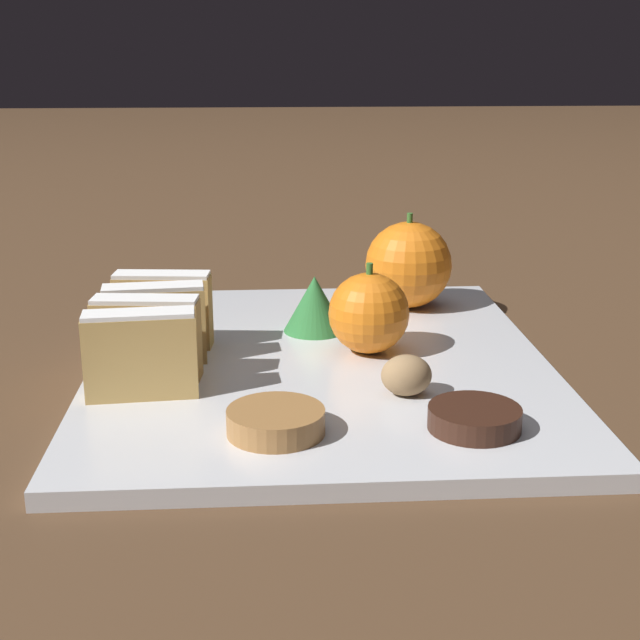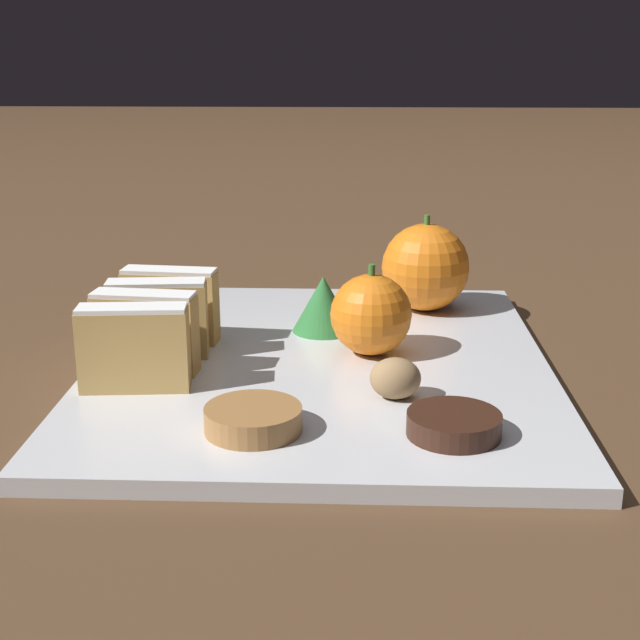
{
  "view_description": "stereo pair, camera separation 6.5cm",
  "coord_description": "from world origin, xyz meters",
  "px_view_note": "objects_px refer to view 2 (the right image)",
  "views": [
    {
      "loc": [
        -0.04,
        -0.62,
        0.24
      ],
      "look_at": [
        0.0,
        0.0,
        0.04
      ],
      "focal_mm": 50.0,
      "sensor_mm": 36.0,
      "label": 1
    },
    {
      "loc": [
        0.02,
        -0.62,
        0.24
      ],
      "look_at": [
        0.0,
        0.0,
        0.04
      ],
      "focal_mm": 50.0,
      "sensor_mm": 36.0,
      "label": 2
    }
  ],
  "objects_px": {
    "walnut": "(395,378)",
    "chocolate_cookie": "(454,424)",
    "orange_far": "(371,315)",
    "orange_near": "(425,267)"
  },
  "relations": [
    {
      "from": "orange_far",
      "to": "chocolate_cookie",
      "type": "height_order",
      "value": "orange_far"
    },
    {
      "from": "orange_far",
      "to": "chocolate_cookie",
      "type": "relative_size",
      "value": 1.22
    },
    {
      "from": "walnut",
      "to": "chocolate_cookie",
      "type": "height_order",
      "value": "walnut"
    },
    {
      "from": "orange_far",
      "to": "chocolate_cookie",
      "type": "xyz_separation_m",
      "value": [
        0.05,
        -0.15,
        -0.02
      ]
    },
    {
      "from": "orange_far",
      "to": "walnut",
      "type": "relative_size",
      "value": 2.04
    },
    {
      "from": "orange_near",
      "to": "chocolate_cookie",
      "type": "distance_m",
      "value": 0.27
    },
    {
      "from": "walnut",
      "to": "chocolate_cookie",
      "type": "xyz_separation_m",
      "value": [
        0.03,
        -0.06,
        -0.01
      ]
    },
    {
      "from": "orange_near",
      "to": "walnut",
      "type": "xyz_separation_m",
      "value": [
        -0.03,
        -0.21,
        -0.02
      ]
    },
    {
      "from": "orange_near",
      "to": "orange_far",
      "type": "height_order",
      "value": "orange_near"
    },
    {
      "from": "walnut",
      "to": "chocolate_cookie",
      "type": "bearing_deg",
      "value": -60.36
    }
  ]
}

